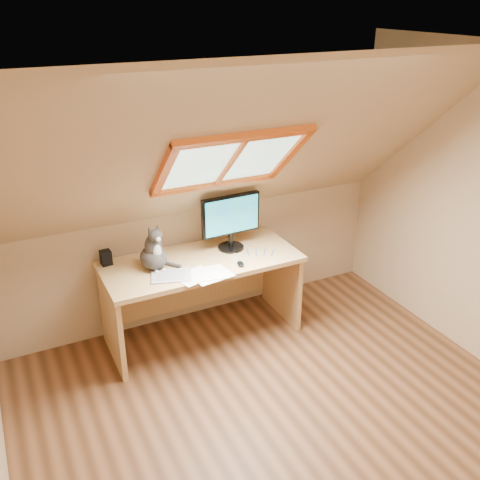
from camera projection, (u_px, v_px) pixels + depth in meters
ground at (299, 439)px, 3.53m from camera, size 3.50×3.50×0.00m
room_shell at (321, 249)px, 2.85m from camera, size 3.52×3.52×2.41m
desk at (199, 280)px, 4.45m from camera, size 1.59×0.70×0.73m
monitor at (231, 219)px, 4.37m from camera, size 0.51×0.22×0.47m
cat at (154, 253)px, 4.11m from camera, size 0.24×0.28×0.38m
desk_speaker at (106, 258)px, 4.20m from camera, size 0.09×0.09×0.12m
graphics_tablet at (171, 276)px, 4.04m from camera, size 0.35×0.29×0.01m
mouse at (241, 264)px, 4.20m from camera, size 0.07×0.10×0.03m
papers at (200, 276)px, 4.05m from camera, size 0.35×0.30×0.01m
cables at (251, 255)px, 4.37m from camera, size 0.51×0.26×0.01m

